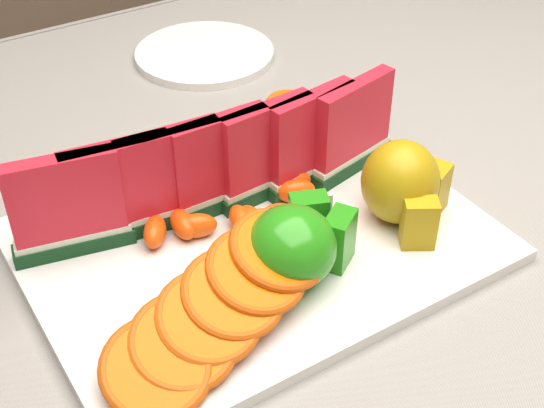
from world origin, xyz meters
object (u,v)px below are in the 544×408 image
object	(u,v)px
platter	(256,241)
apple_cluster	(297,244)
pear_cluster	(403,185)
side_plate	(205,54)

from	to	relation	value
platter	apple_cluster	world-z (taller)	apple_cluster
platter	pear_cluster	bearing A→B (deg)	-21.09
platter	pear_cluster	size ratio (longest dim) A/B	4.08
platter	apple_cluster	bearing A→B (deg)	-86.15
apple_cluster	side_plate	bearing A→B (deg)	72.02
platter	side_plate	bearing A→B (deg)	68.67
pear_cluster	side_plate	xyz separation A→B (m)	(0.01, 0.40, -0.05)
pear_cluster	apple_cluster	bearing A→B (deg)	-174.83
platter	apple_cluster	xyz separation A→B (m)	(0.00, -0.06, 0.04)
platter	side_plate	distance (m)	0.38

